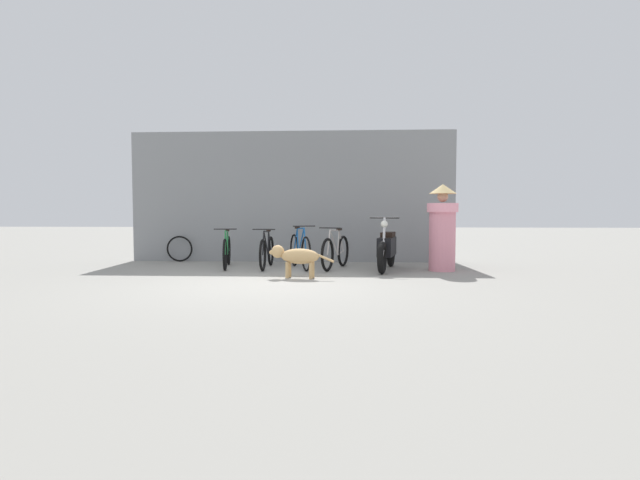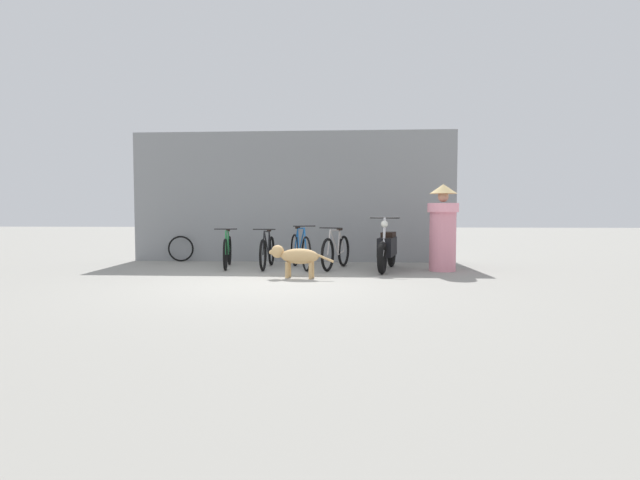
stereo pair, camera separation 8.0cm
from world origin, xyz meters
TOP-DOWN VIEW (x-y plane):
  - ground_plane at (0.00, 0.00)m, footprint 60.00×60.00m
  - shop_wall_back at (0.00, 3.63)m, footprint 7.67×0.20m
  - bicycle_0 at (-1.22, 2.20)m, footprint 0.47×1.72m
  - bicycle_1 at (-0.36, 2.16)m, footprint 0.46×1.72m
  - bicycle_2 at (0.34, 2.10)m, footprint 0.65×1.64m
  - bicycle_3 at (1.09, 2.10)m, footprint 0.61×1.61m
  - motorcycle at (2.13, 1.92)m, footprint 0.62×1.93m
  - stray_dog at (0.41, 0.64)m, footprint 1.20×0.42m
  - person_in_robes at (3.23, 1.89)m, footprint 0.83×0.83m
  - spare_tire_left at (-2.65, 3.38)m, footprint 0.62×0.08m

SIDE VIEW (x-z plane):
  - ground_plane at x=0.00m, z-range 0.00..0.00m
  - spare_tire_left at x=-2.65m, z-range 0.00..0.61m
  - bicycle_1 at x=-0.36m, z-range -0.08..0.76m
  - bicycle_0 at x=-1.22m, z-range -0.08..0.77m
  - bicycle_3 at x=1.09m, z-range -0.08..0.79m
  - bicycle_2 at x=0.34m, z-range -0.08..0.83m
  - stray_dog at x=0.41m, z-range 0.10..0.68m
  - motorcycle at x=2.13m, z-range -0.11..0.97m
  - person_in_robes at x=3.23m, z-range 0.01..1.75m
  - shop_wall_back at x=0.00m, z-range 0.00..3.08m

